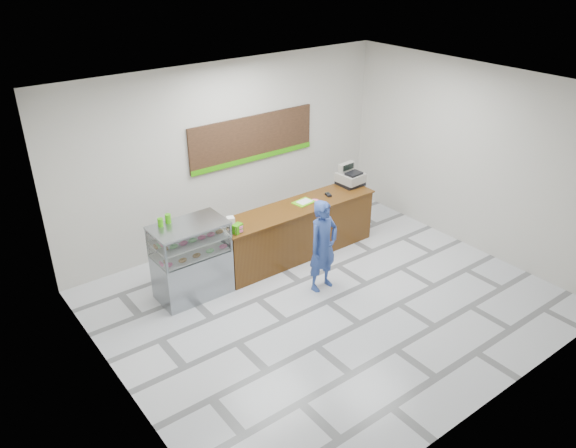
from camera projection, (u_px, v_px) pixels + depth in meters
floor at (328, 301)px, 9.38m from camera, size 7.00×7.00×0.00m
back_wall at (228, 153)px, 10.71m from camera, size 7.00×0.00×7.00m
ceiling at (336, 93)px, 7.79m from camera, size 7.00×7.00×0.00m
sales_counter at (297, 231)px, 10.54m from camera, size 3.26×0.76×1.03m
display_case at (191, 260)px, 9.28m from camera, size 1.22×0.72×1.33m
menu_board at (253, 139)px, 10.90m from camera, size 2.80×0.06×0.90m
cash_register at (350, 177)px, 11.13m from camera, size 0.48×0.50×0.42m
card_terminal at (328, 195)px, 10.71m from camera, size 0.12×0.18×0.04m
serving_tray at (304, 202)px, 10.43m from camera, size 0.41×0.32×0.02m
napkin_box at (230, 220)px, 9.66m from camera, size 0.16×0.16×0.11m
straw_cup at (226, 225)px, 9.50m from camera, size 0.08×0.08×0.11m
promo_box at (237, 228)px, 9.34m from camera, size 0.20×0.17×0.15m
donut_decal at (315, 201)px, 10.50m from camera, size 0.17×0.17×0.00m
green_cup_left at (160, 222)px, 8.90m from camera, size 0.09×0.09×0.14m
green_cup_right at (168, 219)px, 9.00m from camera, size 0.10×0.10×0.15m
customer at (323, 246)px, 9.41m from camera, size 0.63×0.44×1.63m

